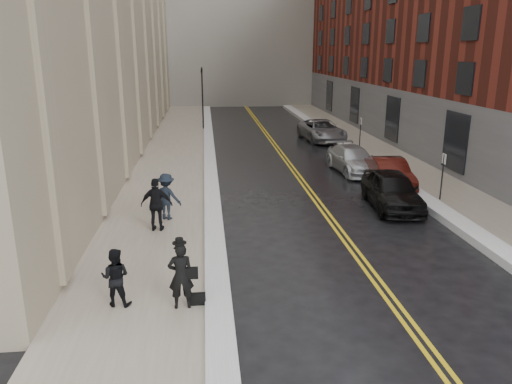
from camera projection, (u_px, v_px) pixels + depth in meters
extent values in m
plane|color=black|center=(297.00, 296.00, 13.84)|extent=(160.00, 160.00, 0.00)
cube|color=gray|center=(170.00, 167.00, 28.69)|extent=(4.00, 64.00, 0.15)
cube|color=gray|center=(397.00, 162.00, 30.00)|extent=(3.00, 64.00, 0.15)
cube|color=gold|center=(288.00, 166.00, 29.38)|extent=(0.12, 64.00, 0.01)
cube|color=gold|center=(292.00, 165.00, 29.40)|extent=(0.12, 64.00, 0.01)
cube|color=white|center=(210.00, 165.00, 28.90)|extent=(0.70, 60.80, 0.26)
cube|color=white|center=(367.00, 161.00, 29.80)|extent=(0.85, 60.80, 0.30)
cube|color=maroon|center=(486.00, 14.00, 35.07)|extent=(14.00, 50.00, 18.00)
cylinder|color=black|center=(203.00, 99.00, 41.57)|extent=(0.12, 0.12, 5.20)
imported|color=black|center=(202.00, 75.00, 41.03)|extent=(0.18, 0.15, 0.90)
cylinder|color=black|center=(442.00, 179.00, 21.96)|extent=(0.06, 0.06, 2.20)
cube|color=white|center=(444.00, 159.00, 21.71)|extent=(0.02, 0.35, 0.45)
cylinder|color=black|center=(360.00, 135.00, 33.44)|extent=(0.06, 0.06, 2.20)
cube|color=white|center=(361.00, 121.00, 33.19)|extent=(0.02, 0.35, 0.45)
imported|color=black|center=(392.00, 190.00, 21.34)|extent=(2.22, 4.81, 1.59)
imported|color=#41100B|center=(390.00, 173.00, 24.56)|extent=(1.79, 4.44, 1.43)
imported|color=#B7BABF|center=(353.00, 159.00, 27.71)|extent=(2.36, 4.97, 1.40)
imported|color=gray|center=(322.00, 130.00, 37.31)|extent=(3.03, 5.76, 1.55)
imported|color=black|center=(181.00, 276.00, 12.67)|extent=(0.67, 0.46, 1.78)
imported|color=black|center=(115.00, 277.00, 12.84)|extent=(0.84, 0.70, 1.56)
imported|color=black|center=(166.00, 197.00, 19.43)|extent=(1.35, 1.08, 1.83)
imported|color=black|center=(157.00, 205.00, 18.16)|extent=(1.20, 0.60, 1.97)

